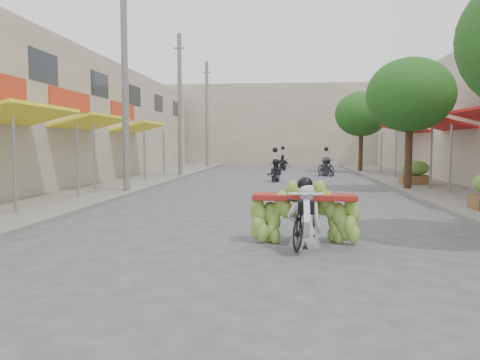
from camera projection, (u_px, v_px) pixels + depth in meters
name	position (u px, v px, depth m)	size (l,w,h in m)	color
ground	(232.00, 313.00, 5.22)	(120.00, 120.00, 0.00)	#57575C
sidewalk_left	(115.00, 185.00, 20.79)	(4.00, 60.00, 0.12)	gray
sidewalk_right	(441.00, 188.00, 19.41)	(4.00, 60.00, 0.12)	gray
far_building	(280.00, 126.00, 42.65)	(20.00, 6.00, 7.00)	#B5A68F
utility_pole_mid	(125.00, 86.00, 17.35)	(0.60, 0.24, 8.00)	slate
utility_pole_far	(180.00, 106.00, 26.28)	(0.60, 0.24, 8.00)	slate
utility_pole_back	(207.00, 115.00, 35.20)	(0.60, 0.24, 8.00)	slate
street_tree_mid	(410.00, 95.00, 18.28)	(3.40, 3.40, 5.25)	#3A2719
street_tree_far	(361.00, 114.00, 30.19)	(3.40, 3.40, 5.25)	#3A2719
produce_crate_far	(415.00, 171.00, 20.43)	(1.20, 0.88, 1.16)	brown
banana_motorbike	(304.00, 207.00, 8.66)	(2.20, 1.84, 2.18)	black
pedestrian	(413.00, 165.00, 20.41)	(0.86, 0.58, 1.64)	silver
bg_motorbike_a	(275.00, 167.00, 23.26)	(0.83, 1.66, 1.95)	black
bg_motorbike_b	(326.00, 162.00, 27.08)	(1.27, 1.78, 1.95)	black
bg_motorbike_c	(283.00, 159.00, 32.69)	(1.09, 1.54, 1.95)	black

